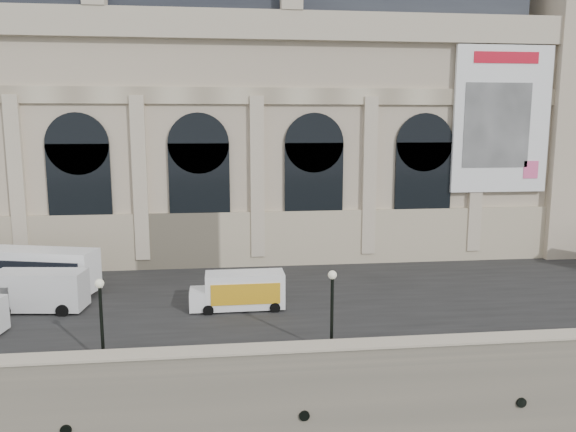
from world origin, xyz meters
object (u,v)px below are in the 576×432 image
Objects in this scene: bus_left at (18,269)px; lamp_right at (332,313)px; van_c at (34,291)px; box_truck at (240,291)px; lamp_left at (102,322)px.

lamp_right reaches higher than bus_left.
bus_left is at bearing 147.57° from lamp_right.
box_truck is at bearing -5.31° from van_c.
lamp_right reaches higher than van_c.
lamp_left is (8.77, -13.45, 0.37)m from bus_left.
box_truck is 9.49m from lamp_right.
lamp_right is (12.33, 0.05, 0.03)m from lamp_left.
van_c is 20.97m from lamp_right.
lamp_left reaches higher than van_c.
lamp_right is at bearing 0.23° from lamp_left.
bus_left is 2.56× the size of lamp_right.
lamp_right reaches higher than box_truck.
van_c is at bearing 174.69° from box_truck.
bus_left is 2.59× the size of lamp_left.
lamp_right is (4.84, -8.09, 1.06)m from box_truck.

